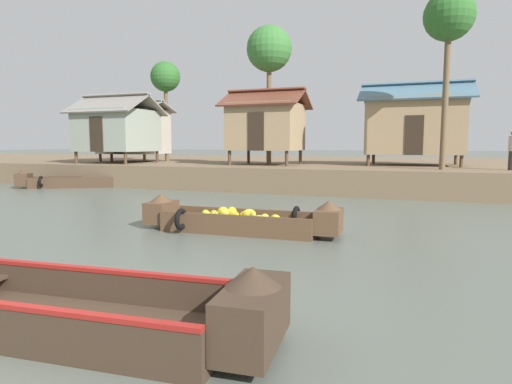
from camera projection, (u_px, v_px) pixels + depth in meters
The scene contains 12 objects.
ground_plane at pixel (291, 209), 14.14m from camera, with size 300.00×300.00×0.00m, color #596056.
riverbank_strip at pixel (350, 170), 26.83m from camera, with size 160.00×20.00×1.08m, color #756047.
banana_boat at pixel (239, 219), 10.33m from camera, with size 4.84×1.83×0.85m.
viewer_boat at pixel (30, 302), 4.96m from camera, with size 5.94×1.76×0.91m.
cargo_boat_upstream at pixel (75, 181), 21.14m from camera, with size 5.02×3.25×0.91m.
stilt_house_left at pixel (134, 131), 26.25m from camera, with size 4.23×3.34×3.67m.
stilt_house_mid_left at pixel (117, 129), 23.70m from camera, with size 4.27×3.77×3.77m.
stilt_house_mid_right at pixel (266, 126), 21.66m from camera, with size 4.02×3.47×3.78m.
stilt_house_right at pixel (415, 125), 20.99m from camera, with size 5.15×3.68×4.03m.
palm_tree_near at pixel (165, 79), 26.37m from camera, with size 1.81×1.81×6.06m.
palm_tree_mid at pixel (269, 50), 21.24m from camera, with size 2.24×2.24×6.84m.
palm_tree_far at pixel (449, 19), 16.86m from camera, with size 1.96×1.96×7.02m.
Camera 1 is at (3.76, -3.53, 2.09)m, focal length 30.21 mm.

